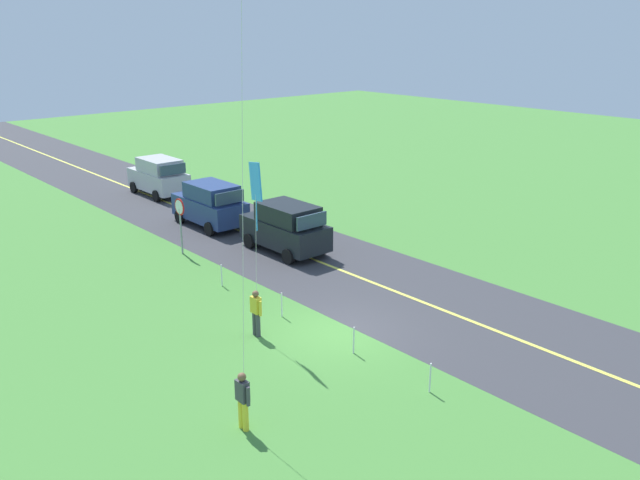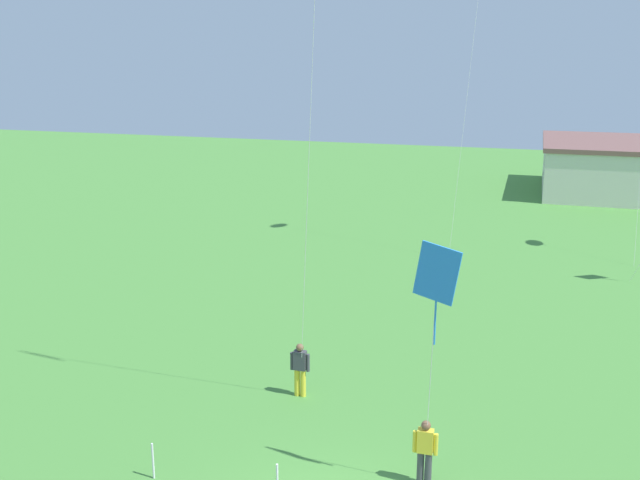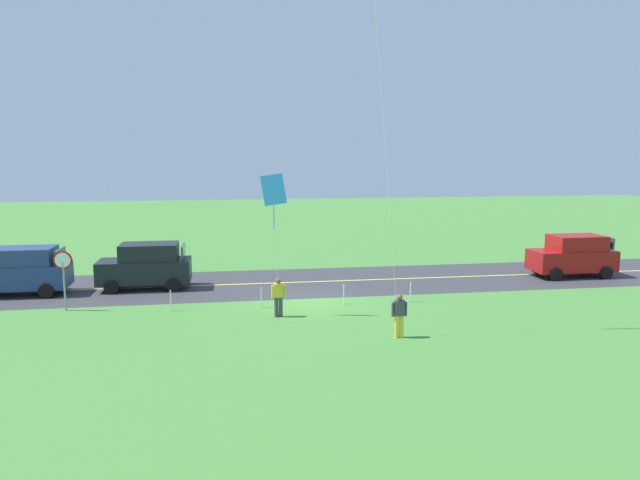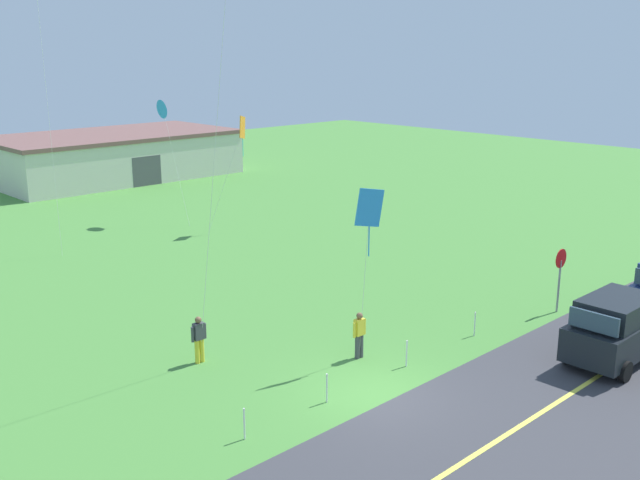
{
  "view_description": "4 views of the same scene",
  "coord_description": "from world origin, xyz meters",
  "px_view_note": "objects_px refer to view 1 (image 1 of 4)",
  "views": [
    {
      "loc": [
        -14.53,
        13.67,
        9.8
      ],
      "look_at": [
        -1.7,
        2.35,
        4.17
      ],
      "focal_mm": 36.84,
      "sensor_mm": 36.0,
      "label": 1
    },
    {
      "loc": [
        3.5,
        -12.74,
        9.8
      ],
      "look_at": [
        -1.26,
        3.55,
        5.26
      ],
      "focal_mm": 41.39,
      "sensor_mm": 36.0,
      "label": 2
    },
    {
      "loc": [
        3.49,
        25.24,
        6.58
      ],
      "look_at": [
        -0.05,
        2.61,
        3.18
      ],
      "focal_mm": 32.7,
      "sensor_mm": 36.0,
      "label": 3
    },
    {
      "loc": [
        -15.25,
        -13.43,
        10.12
      ],
      "look_at": [
        0.2,
        2.66,
        4.26
      ],
      "focal_mm": 41.58,
      "sensor_mm": 36.0,
      "label": 4
    }
  ],
  "objects_px": {
    "car_parked_east_far": "(159,176)",
    "stop_sign": "(180,215)",
    "car_suv_foreground": "(286,227)",
    "person_adult_near": "(243,399)",
    "person_adult_companion": "(256,311)",
    "kite_blue_mid": "(256,184)",
    "car_parked_east_near": "(210,204)"
  },
  "relations": [
    {
      "from": "stop_sign",
      "to": "person_adult_near",
      "type": "relative_size",
      "value": 1.6
    },
    {
      "from": "car_parked_east_near",
      "to": "kite_blue_mid",
      "type": "bearing_deg",
      "value": 154.85
    },
    {
      "from": "person_adult_near",
      "to": "person_adult_companion",
      "type": "distance_m",
      "value": 5.29
    },
    {
      "from": "stop_sign",
      "to": "person_adult_companion",
      "type": "relative_size",
      "value": 1.6
    },
    {
      "from": "car_parked_east_near",
      "to": "car_parked_east_far",
      "type": "xyz_separation_m",
      "value": [
        7.57,
        -1.18,
        0.0
      ]
    },
    {
      "from": "car_parked_east_near",
      "to": "kite_blue_mid",
      "type": "relative_size",
      "value": 0.76
    },
    {
      "from": "person_adult_near",
      "to": "kite_blue_mid",
      "type": "relative_size",
      "value": 0.27
    },
    {
      "from": "stop_sign",
      "to": "person_adult_near",
      "type": "xyz_separation_m",
      "value": [
        -12.9,
        5.72,
        -0.94
      ]
    },
    {
      "from": "stop_sign",
      "to": "person_adult_companion",
      "type": "height_order",
      "value": "stop_sign"
    },
    {
      "from": "person_adult_companion",
      "to": "kite_blue_mid",
      "type": "xyz_separation_m",
      "value": [
        0.13,
        -0.24,
        4.21
      ]
    },
    {
      "from": "person_adult_near",
      "to": "kite_blue_mid",
      "type": "xyz_separation_m",
      "value": [
        4.2,
        -3.61,
        4.21
      ]
    },
    {
      "from": "kite_blue_mid",
      "to": "stop_sign",
      "type": "bearing_deg",
      "value": -13.58
    },
    {
      "from": "car_suv_foreground",
      "to": "car_parked_east_far",
      "type": "distance_m",
      "value": 13.25
    },
    {
      "from": "car_suv_foreground",
      "to": "car_parked_east_far",
      "type": "xyz_separation_m",
      "value": [
        13.22,
        -0.8,
        0.0
      ]
    },
    {
      "from": "car_suv_foreground",
      "to": "person_adult_near",
      "type": "xyz_separation_m",
      "value": [
        -10.05,
        9.39,
        -0.29
      ]
    },
    {
      "from": "car_suv_foreground",
      "to": "stop_sign",
      "type": "relative_size",
      "value": 1.72
    },
    {
      "from": "stop_sign",
      "to": "car_suv_foreground",
      "type": "bearing_deg",
      "value": -127.81
    },
    {
      "from": "car_parked_east_far",
      "to": "kite_blue_mid",
      "type": "relative_size",
      "value": 0.76
    },
    {
      "from": "car_parked_east_near",
      "to": "stop_sign",
      "type": "height_order",
      "value": "stop_sign"
    },
    {
      "from": "car_parked_east_near",
      "to": "car_parked_east_far",
      "type": "relative_size",
      "value": 1.0
    },
    {
      "from": "car_suv_foreground",
      "to": "car_parked_east_near",
      "type": "height_order",
      "value": "same"
    },
    {
      "from": "stop_sign",
      "to": "person_adult_near",
      "type": "bearing_deg",
      "value": 156.11
    },
    {
      "from": "car_suv_foreground",
      "to": "kite_blue_mid",
      "type": "height_order",
      "value": "kite_blue_mid"
    },
    {
      "from": "person_adult_companion",
      "to": "car_parked_east_near",
      "type": "bearing_deg",
      "value": -64.26
    },
    {
      "from": "car_parked_east_far",
      "to": "person_adult_near",
      "type": "height_order",
      "value": "car_parked_east_far"
    },
    {
      "from": "kite_blue_mid",
      "to": "person_adult_near",
      "type": "bearing_deg",
      "value": 139.28
    },
    {
      "from": "stop_sign",
      "to": "person_adult_near",
      "type": "distance_m",
      "value": 14.14
    },
    {
      "from": "car_parked_east_near",
      "to": "car_parked_east_far",
      "type": "distance_m",
      "value": 7.66
    },
    {
      "from": "person_adult_near",
      "to": "person_adult_companion",
      "type": "bearing_deg",
      "value": -81.98
    },
    {
      "from": "person_adult_companion",
      "to": "person_adult_near",
      "type": "bearing_deg",
      "value": 101.88
    },
    {
      "from": "car_parked_east_far",
      "to": "person_adult_companion",
      "type": "distance_m",
      "value": 20.38
    },
    {
      "from": "car_parked_east_far",
      "to": "stop_sign",
      "type": "xyz_separation_m",
      "value": [
        -10.37,
        4.48,
        0.65
      ]
    }
  ]
}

